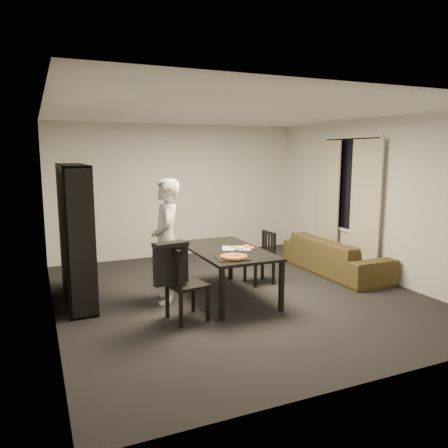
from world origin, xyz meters
name	(u,v)px	position (x,y,z in m)	size (l,w,h in m)	color
room	(237,206)	(0.00, 0.00, 1.30)	(5.01, 5.51, 2.61)	black
window_pane	(349,184)	(2.48, 0.60, 1.50)	(0.02, 1.40, 1.60)	black
window_frame	(349,184)	(2.48, 0.60, 1.50)	(0.03, 1.52, 1.72)	white
curtain_left	(365,208)	(2.40, 0.08, 1.15)	(0.03, 0.70, 2.25)	beige
curtain_right	(327,201)	(2.40, 1.12, 1.15)	(0.03, 0.70, 2.25)	beige
bookshelf	(76,234)	(-2.16, 0.60, 0.95)	(0.35, 1.50, 1.90)	black
dining_table	(227,253)	(-0.19, -0.07, 0.64)	(0.94, 1.69, 0.71)	black
chair_left	(180,279)	(-1.07, -0.67, 0.53)	(0.50, 0.50, 0.93)	black
chair_right	(264,254)	(0.63, 0.34, 0.47)	(0.40, 0.40, 0.82)	black
draped_jacket	(171,261)	(-1.20, -0.69, 0.77)	(0.44, 0.25, 0.51)	black
person	(166,241)	(-1.02, 0.09, 0.85)	(0.62, 0.41, 1.71)	silver
baking_tray	(232,258)	(-0.35, -0.61, 0.71)	(0.40, 0.32, 0.01)	black
pepperoni_pizza	(234,257)	(-0.33, -0.62, 0.73)	(0.35, 0.35, 0.03)	#A86830
kitchen_towel	(237,248)	(-0.05, -0.10, 0.71)	(0.40, 0.30, 0.01)	white
pizza_slices	(242,247)	(0.03, -0.11, 0.72)	(0.37, 0.31, 0.01)	#B58538
sofa	(336,256)	(2.05, 0.34, 0.31)	(2.10, 0.82, 0.61)	#3D3518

